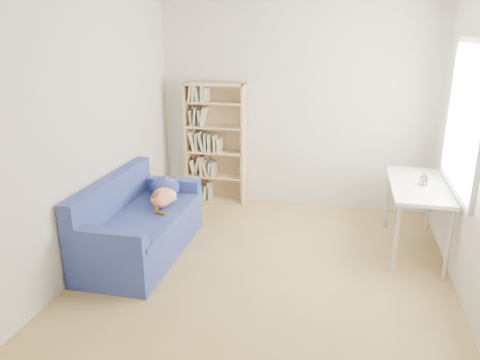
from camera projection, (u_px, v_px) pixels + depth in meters
name	position (u px, v px, depth m)	size (l,w,h in m)	color
ground	(265.00, 274.00, 4.55)	(4.00, 4.00, 0.00)	#A3824A
room_shell	(280.00, 106.00, 4.05)	(3.54, 4.04, 2.62)	silver
sofa	(140.00, 224.00, 4.91)	(0.80, 1.67, 0.82)	navy
bookshelf	(216.00, 148.00, 6.26)	(0.81, 0.25, 1.61)	tan
desk	(418.00, 190.00, 4.84)	(0.57, 1.24, 0.75)	silver
pen_cup	(424.00, 180.00, 4.76)	(0.08, 0.08, 0.15)	white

